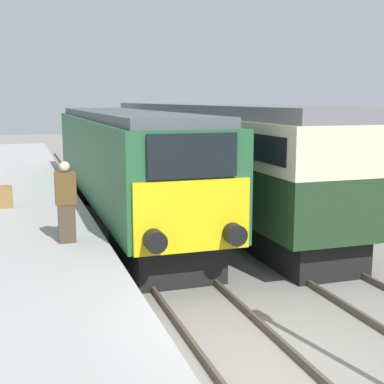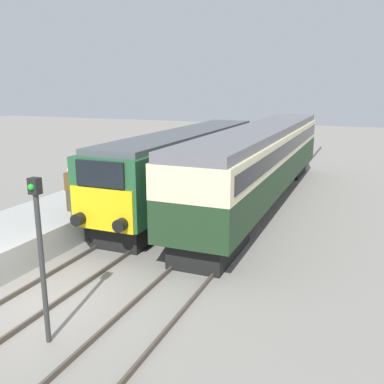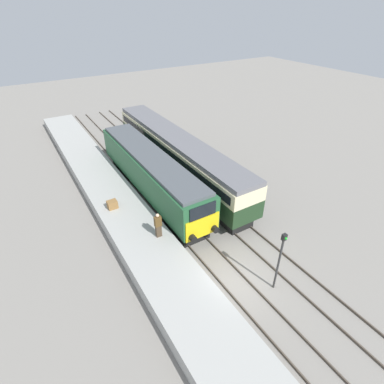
% 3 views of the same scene
% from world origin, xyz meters
% --- Properties ---
extents(ground_plane, '(120.00, 120.00, 0.00)m').
position_xyz_m(ground_plane, '(0.00, 0.00, 0.00)').
color(ground_plane, gray).
extents(platform_left, '(3.50, 50.00, 1.03)m').
position_xyz_m(platform_left, '(-3.30, 8.00, 0.51)').
color(platform_left, '#A8A8A3').
rests_on(platform_left, ground_plane).
extents(rails_near_track, '(1.51, 60.00, 0.14)m').
position_xyz_m(rails_near_track, '(0.00, 5.00, 0.07)').
color(rails_near_track, '#4C4238').
rests_on(rails_near_track, ground_plane).
extents(rails_far_track, '(1.50, 60.00, 0.14)m').
position_xyz_m(rails_far_track, '(3.40, 5.00, 0.07)').
color(rails_far_track, '#4C4238').
rests_on(rails_far_track, ground_plane).
extents(locomotive, '(2.70, 15.64, 3.73)m').
position_xyz_m(locomotive, '(0.00, 11.17, 2.11)').
color(locomotive, black).
rests_on(locomotive, ground_plane).
extents(passenger_carriage, '(2.75, 19.82, 3.93)m').
position_xyz_m(passenger_carriage, '(3.40, 12.95, 2.39)').
color(passenger_carriage, black).
rests_on(passenger_carriage, ground_plane).
extents(person_on_platform, '(0.44, 0.26, 1.78)m').
position_xyz_m(person_on_platform, '(-2.40, 5.01, 1.91)').
color(person_on_platform, '#473828').
rests_on(person_on_platform, platform_left).
extents(luggage_crate, '(0.70, 0.56, 0.60)m').
position_xyz_m(luggage_crate, '(-3.90, 9.57, 1.33)').
color(luggage_crate, olive).
rests_on(luggage_crate, platform_left).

